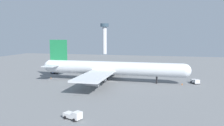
% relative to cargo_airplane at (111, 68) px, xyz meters
% --- Properties ---
extents(ground_plane, '(286.15, 286.15, 0.00)m').
position_rel_cargo_airplane_xyz_m(ground_plane, '(0.40, -0.00, -6.31)').
color(ground_plane, slate).
extents(cargo_airplane, '(71.54, 60.65, 19.75)m').
position_rel_cargo_airplane_xyz_m(cargo_airplane, '(0.00, 0.00, 0.00)').
color(cargo_airplane, silver).
rests_on(cargo_airplane, ground_plane).
extents(baggage_tug, '(3.87, 5.39, 2.14)m').
position_rel_cargo_airplane_xyz_m(baggage_tug, '(38.58, 4.10, -5.17)').
color(baggage_tug, silver).
rests_on(baggage_tug, ground_plane).
extents(catering_truck, '(5.69, 4.00, 2.32)m').
position_rel_cargo_airplane_xyz_m(catering_truck, '(2.35, -50.58, -5.17)').
color(catering_truck, white).
rests_on(catering_truck, ground_plane).
extents(pushback_tractor, '(4.15, 2.85, 2.27)m').
position_rel_cargo_airplane_xyz_m(pushback_tractor, '(-19.63, 18.10, -5.16)').
color(pushback_tractor, '#333338').
rests_on(pushback_tractor, ground_plane).
extents(fuel_truck, '(5.33, 3.87, 2.25)m').
position_rel_cargo_airplane_xyz_m(fuel_truck, '(-37.14, 13.98, -5.21)').
color(fuel_truck, '#333338').
rests_on(fuel_truck, ground_plane).
extents(safety_cone_nose, '(0.51, 0.51, 0.73)m').
position_rel_cargo_airplane_xyz_m(safety_cone_nose, '(32.59, 0.12, -5.94)').
color(safety_cone_nose, orange).
rests_on(safety_cone_nose, ground_plane).
extents(safety_cone_tail, '(0.39, 0.39, 0.56)m').
position_rel_cargo_airplane_xyz_m(safety_cone_tail, '(-31.80, -0.09, -6.03)').
color(safety_cone_tail, orange).
rests_on(safety_cone_tail, ground_plane).
extents(control_tower, '(9.70, 9.70, 35.56)m').
position_rel_cargo_airplane_xyz_m(control_tower, '(-46.46, 154.70, 14.88)').
color(control_tower, silver).
rests_on(control_tower, ground_plane).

